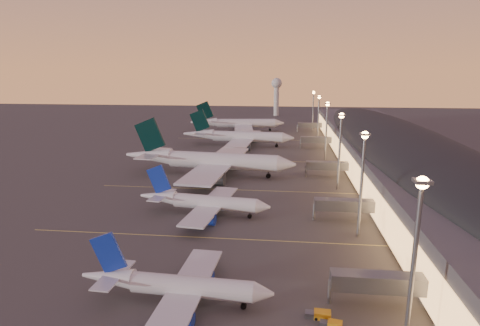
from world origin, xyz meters
name	(u,v)px	position (x,y,z in m)	size (l,w,h in m)	color
ground	(213,230)	(0.00, 0.00, 0.00)	(700.00, 700.00, 0.00)	#3D3B38
airliner_narrow_south	(175,286)	(-0.61, -32.75, 3.20)	(34.60, 30.91, 12.37)	silver
airliner_narrow_north	(204,202)	(-4.44, 10.89, 3.53)	(38.20, 34.37, 13.64)	silver
airliner_wide_near	(208,161)	(-11.26, 53.62, 5.57)	(67.66, 61.97, 21.64)	silver
airliner_wide_mid	(238,137)	(-6.89, 114.58, 4.92)	(59.71, 54.49, 19.10)	silver
airliner_wide_far	(238,123)	(-13.07, 166.45, 5.06)	(61.48, 56.44, 19.67)	silver
terminal_building	(393,147)	(61.84, 72.47, 8.78)	(56.35, 255.00, 17.46)	#4C4C51
light_masts	(332,127)	(36.00, 65.00, 17.55)	(2.20, 217.20, 25.90)	slate
radar_tower	(277,90)	(10.00, 260.00, 21.87)	(9.00, 9.00, 32.50)	silver
lane_markings	(233,185)	(0.00, 40.00, 0.01)	(90.00, 180.36, 0.00)	#D8C659
baggage_tug_a	(332,324)	(25.77, -36.77, 0.47)	(3.67, 1.98, 1.04)	orange
baggage_tug_b	(319,315)	(23.92, -34.56, 0.56)	(4.26, 2.06, 1.24)	orange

